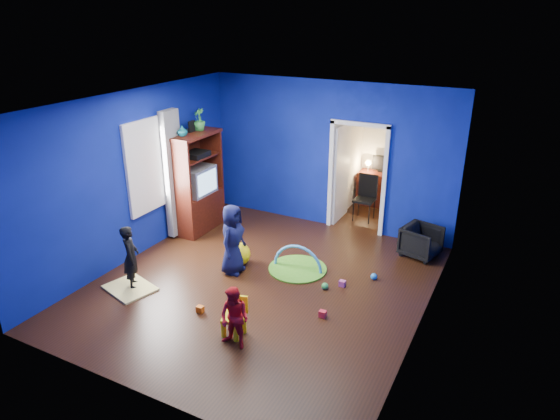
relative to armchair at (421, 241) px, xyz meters
The scene contains 33 objects.
floor 3.01m from the armchair, 132.67° to the right, with size 5.00×5.50×0.01m, color black.
ceiling 3.98m from the armchair, 132.67° to the right, with size 5.00×5.50×0.01m, color white.
wall_back 2.40m from the armchair, 164.83° to the left, with size 5.00×0.02×2.90m, color navy.
wall_front 5.48m from the armchair, 112.28° to the right, with size 5.00×0.02×2.90m, color navy.
wall_left 5.17m from the armchair, 154.09° to the right, with size 0.02×5.50×2.90m, color navy.
wall_right 2.54m from the armchair, 77.89° to the right, with size 0.02×5.50×2.90m, color navy.
alcove 2.24m from the armchair, 135.06° to the left, with size 1.00×1.75×2.50m, color silver, non-canonical shape.
armchair is the anchor object (origin of this frame).
child_black 4.96m from the armchair, 140.37° to the right, with size 0.38×0.25×1.04m, color black.
child_navy 3.36m from the armchair, 142.66° to the right, with size 0.59×0.38×1.20m, color #10183C.
toddler_red 4.03m from the armchair, 112.86° to the right, with size 0.42×0.33×0.87m, color #AF121C.
vase 4.73m from the armchair, 164.91° to the right, with size 0.18×0.18×0.19m, color #0C6066.
potted_plant 4.67m from the armchair, behind, with size 0.23×0.23×0.42m, color green.
tv_armoire 4.37m from the armchair, 168.76° to the right, with size 0.58×1.14×1.96m, color #371009.
crt_tv 4.34m from the armchair, 168.65° to the right, with size 0.46×0.70×0.54m, color silver.
yellow_blanket 5.03m from the armchair, 139.49° to the right, with size 0.75×0.60×0.03m, color #F2E07A.
hopper_ball 3.24m from the armchair, 146.72° to the right, with size 0.40×0.40×0.40m, color yellow.
kid_chair 3.91m from the armchair, 116.02° to the right, with size 0.28×0.28×0.50m, color yellow.
play_mat 2.28m from the armchair, 139.63° to the right, with size 0.99×0.99×0.03m, color green.
toy_arch 2.28m from the armchair, 139.63° to the right, with size 0.88×0.88×0.05m, color #3F8CD8.
window_left 5.04m from the armchair, 157.71° to the right, with size 0.03×0.95×1.55m, color white.
curtain 4.69m from the armchair, 163.53° to the right, with size 0.14×0.42×2.40m, color slate.
doorway 1.71m from the armchair, 158.93° to the left, with size 1.16×0.10×2.10m, color white.
study_desk 2.51m from the armchair, 124.73° to the left, with size 0.88×0.44×0.75m, color #3D140A.
desk_monitor 2.69m from the armchair, 123.22° to the left, with size 0.40×0.05×0.32m, color black.
desk_lamp 2.80m from the armchair, 128.86° to the left, with size 0.14×0.14×0.14m, color #FFD88C.
folding_chair 1.81m from the armchair, 142.39° to the left, with size 0.40×0.40×0.92m, color black.
book_shelf 3.13m from the armchair, 123.35° to the left, with size 0.88×0.24×0.04m, color white.
toy_0 2.70m from the armchair, 107.37° to the right, with size 0.10×0.08×0.10m, color red.
toy_1 1.31m from the armchair, 111.67° to the right, with size 0.11×0.11×0.11m, color #237DCB.
toy_2 4.10m from the armchair, 126.65° to the right, with size 0.10×0.08×0.10m, color #E15A0B.
toy_3 2.14m from the armchair, 120.16° to the right, with size 0.11×0.11×0.11m, color green.
toy_4 1.86m from the armchair, 117.59° to the right, with size 0.10×0.08×0.10m, color #BA4588.
Camera 1 is at (3.47, -6.04, 4.14)m, focal length 32.00 mm.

